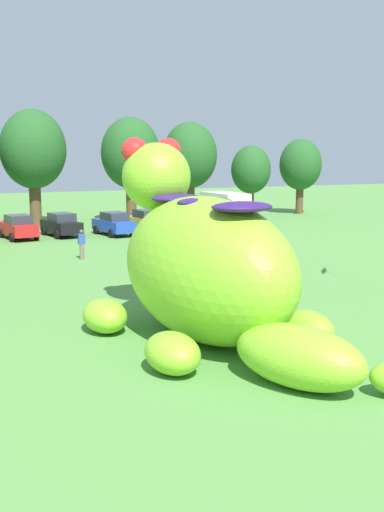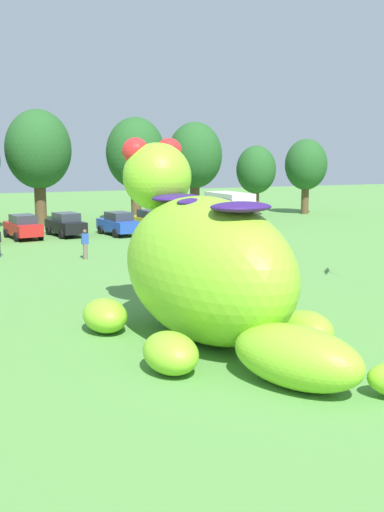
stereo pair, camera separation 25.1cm
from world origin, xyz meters
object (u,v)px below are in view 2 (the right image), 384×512
Objects in this scene: box_truck at (225,209)px; car_blue at (118,224)px; giant_inflatable_creature at (206,266)px; car_red at (23,227)px; car_yellow at (150,221)px; car_black at (66,224)px; spectator_near_inflatable at (85,244)px.

car_blue is at bearing -178.95° from box_truck.
giant_inflatable_creature is 2.88× the size of car_red.
car_red is 1.00× the size of car_blue.
car_red is at bearing 93.95° from giant_inflatable_creature.
car_red is 1.00× the size of car_yellow.
car_black is at bearing 178.33° from car_yellow.
car_red reaches higher than spectator_near_inflatable.
car_blue is (4.93, 25.70, -1.52)m from giant_inflatable_creature.
car_red is 9.58m from car_yellow.
car_black is 10.39m from spectator_near_inflatable.
car_black is 0.67× the size of box_truck.
car_red is 2.52× the size of spectator_near_inflatable.
box_truck reaches higher than car_red.
spectator_near_inflatable is (-13.72, -9.48, -0.75)m from box_truck.
car_blue is at bearing -7.00° from car_red.
car_blue is 0.67× the size of box_truck.
giant_inflatable_creature is 2.90× the size of car_yellow.
box_truck is 3.78× the size of spectator_near_inflatable.
giant_inflatable_creature reaches higher than car_yellow.
car_red is 0.67× the size of box_truck.
spectator_near_inflatable is at bearing -96.23° from car_black.
car_black is at bearing 3.48° from car_red.
spectator_near_inflatable is (-7.62, -10.14, -0.01)m from car_yellow.
car_blue is 2.53× the size of spectator_near_inflatable.
car_black is at bearing 87.32° from giant_inflatable_creature.
spectator_near_inflatable is at bearing -126.93° from car_yellow.
car_red is 15.71m from box_truck.
car_blue is at bearing -15.46° from car_black.
car_red is 6.81m from car_blue.
box_truck is at bearing 1.05° from car_blue.
car_black and car_yellow have the same top height.
spectator_near_inflatable is at bearing -145.36° from box_truck.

